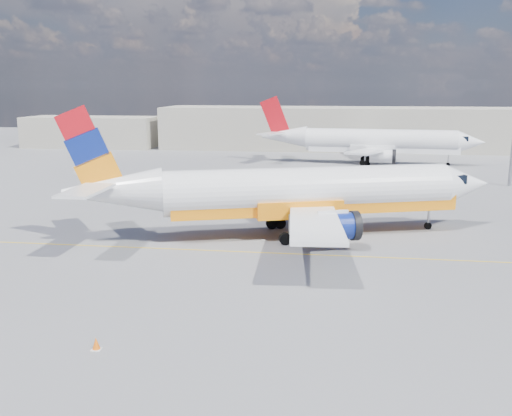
# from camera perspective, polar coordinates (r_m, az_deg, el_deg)

# --- Properties ---
(ground) EXTENTS (240.00, 240.00, 0.00)m
(ground) POSITION_cam_1_polar(r_m,az_deg,el_deg) (39.39, 2.30, -5.81)
(ground) COLOR #5B5A5F
(ground) RESTS_ON ground
(taxi_line) EXTENTS (70.00, 0.15, 0.01)m
(taxi_line) POSITION_cam_1_polar(r_m,az_deg,el_deg) (42.24, 2.71, -4.55)
(taxi_line) COLOR yellow
(taxi_line) RESTS_ON ground
(terminal_main) EXTENTS (70.00, 14.00, 8.00)m
(terminal_main) POSITION_cam_1_polar(r_m,az_deg,el_deg) (112.59, 8.75, 7.88)
(terminal_main) COLOR #B7B09D
(terminal_main) RESTS_ON ground
(terminal_annex) EXTENTS (26.00, 10.00, 6.00)m
(terminal_annex) POSITION_cam_1_polar(r_m,az_deg,el_deg) (119.98, -16.08, 7.33)
(terminal_annex) COLOR #B7B09D
(terminal_annex) RESTS_ON ground
(main_jet) EXTENTS (35.69, 27.10, 10.84)m
(main_jet) POSITION_cam_1_polar(r_m,az_deg,el_deg) (46.42, 3.93, 1.54)
(main_jet) COLOR white
(main_jet) RESTS_ON ground
(second_jet) EXTENTS (34.73, 27.40, 10.53)m
(second_jet) POSITION_cam_1_polar(r_m,az_deg,el_deg) (91.45, 11.57, 6.50)
(second_jet) COLOR white
(second_jet) RESTS_ON ground
(traffic_cone) EXTENTS (0.44, 0.44, 0.61)m
(traffic_cone) POSITION_cam_1_polar(r_m,az_deg,el_deg) (28.45, -15.70, -12.93)
(traffic_cone) COLOR white
(traffic_cone) RESTS_ON ground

